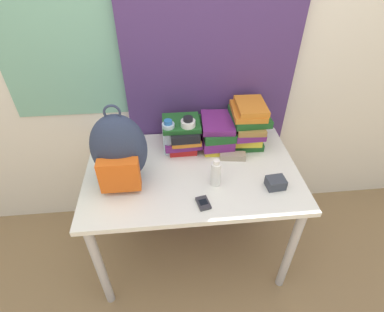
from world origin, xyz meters
name	(u,v)px	position (x,y,z in m)	size (l,w,h in m)	color
ground_plane	(198,299)	(0.00, 0.00, 0.00)	(12.00, 12.00, 0.00)	#8C704C
wall_back	(183,53)	(0.00, 0.83, 1.25)	(6.00, 0.06, 2.50)	silver
curtain_blue	(211,56)	(0.15, 0.78, 1.25)	(1.01, 0.04, 2.50)	#4C336B
desk	(192,182)	(0.00, 0.37, 0.66)	(1.19, 0.75, 0.75)	silver
backpack	(119,151)	(-0.37, 0.34, 0.94)	(0.29, 0.24, 0.45)	#2D3851
book_stack_left	(183,134)	(-0.03, 0.60, 0.85)	(0.23, 0.27, 0.18)	red
book_stack_center	(216,132)	(0.17, 0.60, 0.84)	(0.20, 0.29, 0.18)	yellow
book_stack_right	(247,124)	(0.36, 0.60, 0.89)	(0.22, 0.28, 0.28)	#1E5623
water_bottle	(169,138)	(-0.12, 0.54, 0.86)	(0.07, 0.07, 0.23)	silver
sports_bottle	(188,136)	(-0.01, 0.54, 0.87)	(0.08, 0.08, 0.24)	white
sunscreen_bottle	(216,173)	(0.11, 0.25, 0.83)	(0.05, 0.05, 0.16)	white
cell_phone	(203,203)	(0.03, 0.11, 0.76)	(0.07, 0.09, 0.02)	#2D2D33
sunglasses_case	(233,156)	(0.25, 0.45, 0.77)	(0.16, 0.08, 0.04)	gray
camera_pouch	(276,183)	(0.42, 0.20, 0.78)	(0.10, 0.08, 0.06)	#383D47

